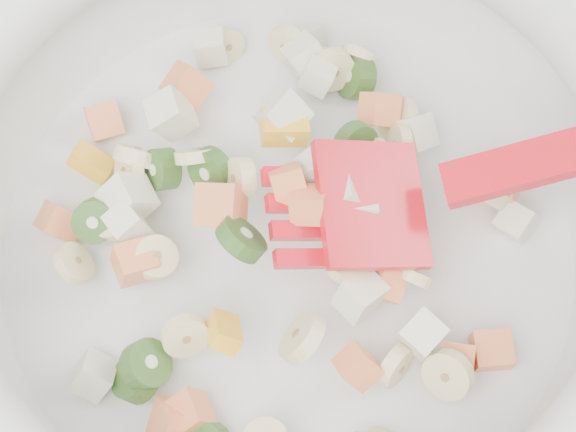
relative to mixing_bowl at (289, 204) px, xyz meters
name	(u,v)px	position (x,y,z in m)	size (l,w,h in m)	color
mixing_bowl	(289,204)	(0.00, 0.00, 0.00)	(0.50, 0.41, 0.15)	silver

